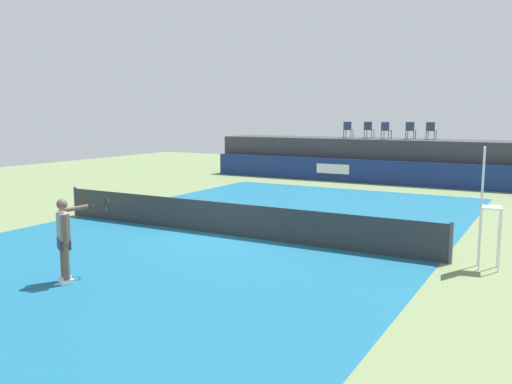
{
  "coord_description": "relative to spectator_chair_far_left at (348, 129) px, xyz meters",
  "views": [
    {
      "loc": [
        8.23,
        -12.84,
        3.46
      ],
      "look_at": [
        -0.15,
        2.0,
        1.0
      ],
      "focal_mm": 37.58,
      "sensor_mm": 36.0,
      "label": 1
    }
  ],
  "objects": [
    {
      "name": "ground_plane",
      "position": [
        1.83,
        -12.19,
        -2.69
      ],
      "size": [
        48.0,
        48.0,
        0.0
      ],
      "primitive_type": "plane",
      "color": "#6B7F51"
    },
    {
      "name": "court_inner",
      "position": [
        1.83,
        -15.19,
        -2.69
      ],
      "size": [
        12.0,
        22.0,
        0.0
      ],
      "primitive_type": "cube",
      "color": "#16597A",
      "rests_on": "ground"
    },
    {
      "name": "sponsor_wall",
      "position": [
        1.82,
        -1.69,
        -2.09
      ],
      "size": [
        18.0,
        0.22,
        1.2
      ],
      "color": "navy",
      "rests_on": "ground"
    },
    {
      "name": "spectator_platform",
      "position": [
        1.83,
        0.11,
        -1.59
      ],
      "size": [
        18.0,
        2.8,
        2.2
      ],
      "primitive_type": "cube",
      "color": "#38383D",
      "rests_on": "ground"
    },
    {
      "name": "spectator_chair_far_left",
      "position": [
        0.0,
        0.0,
        0.0
      ],
      "size": [
        0.46,
        0.46,
        0.89
      ],
      "color": "#2D3D56",
      "rests_on": "spectator_platform"
    },
    {
      "name": "spectator_chair_left",
      "position": [
        1.06,
        0.3,
        0.0
      ],
      "size": [
        0.46,
        0.46,
        0.89
      ],
      "color": "#2D3D56",
      "rests_on": "spectator_platform"
    },
    {
      "name": "spectator_chair_center",
      "position": [
        2.16,
        -0.24,
        0.0
      ],
      "size": [
        0.48,
        0.48,
        0.89
      ],
      "color": "#2D3D56",
      "rests_on": "spectator_platform"
    },
    {
      "name": "spectator_chair_right",
      "position": [
        3.31,
        0.23,
        0.0
      ],
      "size": [
        0.45,
        0.45,
        0.89
      ],
      "color": "#2D3D56",
      "rests_on": "spectator_platform"
    },
    {
      "name": "spectator_chair_far_right",
      "position": [
        4.34,
        0.26,
        0.0
      ],
      "size": [
        0.46,
        0.46,
        0.89
      ],
      "color": "#2D3D56",
      "rests_on": "spectator_platform"
    },
    {
      "name": "umpire_chair",
      "position": [
        8.74,
        -15.21,
        -1.11
      ],
      "size": [
        0.51,
        0.51,
        2.76
      ],
      "color": "white",
      "rests_on": "ground"
    },
    {
      "name": "tennis_net",
      "position": [
        1.83,
        -15.19,
        -2.22
      ],
      "size": [
        12.4,
        0.02,
        0.95
      ],
      "primitive_type": "cube",
      "color": "#2D2D2D",
      "rests_on": "ground"
    },
    {
      "name": "net_post_near",
      "position": [
        -4.37,
        -15.19,
        -2.19
      ],
      "size": [
        0.1,
        0.1,
        1.0
      ],
      "primitive_type": "cylinder",
      "color": "#4C4C51",
      "rests_on": "ground"
    },
    {
      "name": "net_post_far",
      "position": [
        8.03,
        -15.19,
        -2.19
      ],
      "size": [
        0.1,
        0.1,
        1.0
      ],
      "primitive_type": "cylinder",
      "color": "#4C4C51",
      "rests_on": "ground"
    },
    {
      "name": "tennis_player",
      "position": [
        1.34,
        -20.58,
        -1.73
      ],
      "size": [
        0.68,
        1.26,
        1.77
      ],
      "color": "white",
      "rests_on": "court_inner"
    },
    {
      "name": "tennis_ball",
      "position": [
        3.41,
        -12.37,
        -2.66
      ],
      "size": [
        0.07,
        0.07,
        0.07
      ],
      "primitive_type": "sphere",
      "color": "#D8EA33",
      "rests_on": "court_inner"
    }
  ]
}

